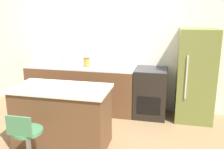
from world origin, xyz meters
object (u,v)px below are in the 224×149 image
(oven_range, at_px, (150,93))
(refrigerator, at_px, (195,76))
(kettle, at_px, (65,61))
(stool_chair, at_px, (27,142))
(mixing_bowl, at_px, (104,65))

(oven_range, bearing_deg, refrigerator, 0.35)
(kettle, bearing_deg, oven_range, 0.75)
(oven_range, xyz_separation_m, stool_chair, (-1.33, -2.07, -0.06))
(refrigerator, bearing_deg, oven_range, -179.65)
(kettle, relative_size, mixing_bowl, 1.06)
(oven_range, relative_size, refrigerator, 0.55)
(kettle, bearing_deg, refrigerator, 0.62)
(mixing_bowl, bearing_deg, stool_chair, -101.89)
(refrigerator, xyz_separation_m, stool_chair, (-2.12, -2.07, -0.43))
(stool_chair, height_order, mixing_bowl, mixing_bowl)
(refrigerator, relative_size, mixing_bowl, 8.12)
(kettle, height_order, mixing_bowl, kettle)
(mixing_bowl, bearing_deg, oven_range, 1.39)
(refrigerator, distance_m, mixing_bowl, 1.69)
(stool_chair, relative_size, kettle, 3.65)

